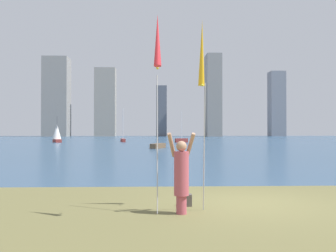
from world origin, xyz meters
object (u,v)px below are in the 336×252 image
Objects in this scene: person at (181,174)px; sailboat_1 at (181,140)px; sailboat_4 at (57,133)px; kite_flag_right at (202,57)px; bag at (188,200)px; kite_flag_left at (158,46)px; sailboat_3 at (158,145)px; sailboat_2 at (123,140)px.

sailboat_1 is at bearing 105.53° from person.
sailboat_4 is (-19.66, 1.47, 1.05)m from sailboat_1.
kite_flag_right is at bearing -71.74° from sailboat_4.
person is at bearing -104.42° from bag.
bag is at bearing 59.62° from kite_flag_left.
sailboat_3 is (-3.83, -18.68, -0.06)m from sailboat_1.
person is 2.89m from kite_flag_right.
kite_flag_left is at bearing -90.52° from sailboat_3.
sailboat_2 reaches higher than kite_flag_left.
sailboat_2 is (-5.26, 53.25, -3.31)m from kite_flag_left.
sailboat_2 reaches higher than sailboat_1.
sailboat_4 reaches higher than bag.
sailboat_3 is (-0.48, 30.00, 0.17)m from bag.
person is 53.12m from sailboat_2.
person is 0.40× the size of sailboat_3.
sailboat_2 is (-6.03, 51.95, 0.24)m from bag.
sailboat_1 is (3.03, 48.94, -3.30)m from kite_flag_right.
bag is 30.00m from sailboat_3.
kite_flag_left is at bearing -94.71° from sailboat_1.
sailboat_1 reaches higher than kite_flag_right.
kite_flag_right is at bearing -93.54° from sailboat_1.
sailboat_1 is 1.08× the size of sailboat_3.
sailboat_2 is at bearing 104.18° from sailboat_3.
kite_flag_right is 0.84× the size of sailboat_2.
sailboat_3 is at bearing -51.86° from sailboat_4.
bag is 0.06× the size of sailboat_1.
sailboat_3 is (-0.80, 30.26, -3.36)m from kite_flag_right.
kite_flag_right is 52.70m from sailboat_2.
kite_flag_left is 3.85m from bag.
person is at bearing -72.49° from sailboat_4.
kite_flag_right is 0.92× the size of sailboat_1.
person reaches higher than bag.
sailboat_1 is 9.93m from sailboat_2.
kite_flag_left is 50.26m from sailboat_1.
sailboat_1 is at bearing 86.06° from bag.
kite_flag_left is 53.80m from sailboat_4.
bag is at bearing -89.09° from sailboat_3.
sailboat_3 is at bearing 90.91° from bag.
kite_flag_right is (0.54, 0.59, 2.78)m from person.
sailboat_1 is at bearing -4.29° from sailboat_4.
sailboat_1 is (4.12, 49.98, -3.32)m from kite_flag_left.
sailboat_3 is at bearing -75.82° from sailboat_2.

